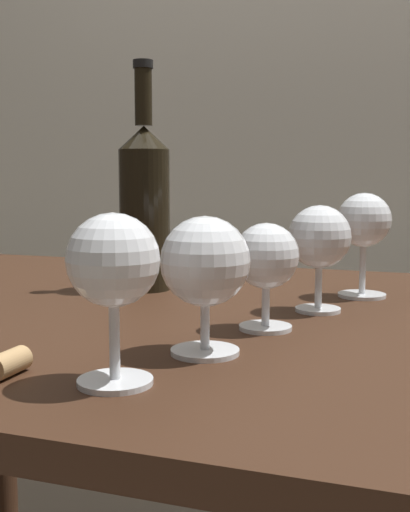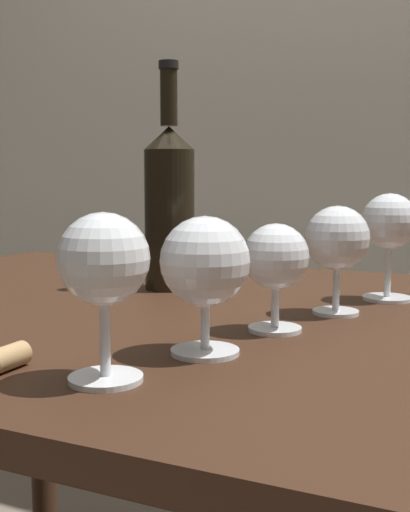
% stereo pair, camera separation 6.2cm
% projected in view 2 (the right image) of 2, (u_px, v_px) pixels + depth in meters
% --- Properties ---
extents(dining_table, '(1.50, 0.86, 0.74)m').
position_uv_depth(dining_table, '(290.00, 383.00, 0.81)').
color(dining_table, '#382114').
rests_on(dining_table, ground_plane).
extents(wine_glass_pinot, '(0.08, 0.08, 0.14)m').
position_uv_depth(wine_glass_pinot, '(104.00, 263.00, 0.54)').
color(wine_glass_pinot, white).
rests_on(wine_glass_pinot, dining_table).
extents(wine_glass_white, '(0.09, 0.09, 0.13)m').
position_uv_depth(wine_glass_white, '(205.00, 262.00, 0.63)').
color(wine_glass_white, white).
rests_on(wine_glass_white, dining_table).
extents(wine_glass_cabernet, '(0.07, 0.07, 0.12)m').
position_uv_depth(wine_glass_cabernet, '(276.00, 259.00, 0.72)').
color(wine_glass_cabernet, white).
rests_on(wine_glass_cabernet, dining_table).
extents(wine_glass_amber, '(0.08, 0.08, 0.14)m').
position_uv_depth(wine_glass_amber, '(337.00, 240.00, 0.81)').
color(wine_glass_amber, white).
rests_on(wine_glass_amber, dining_table).
extents(wine_glass_chardonnay, '(0.08, 0.08, 0.15)m').
position_uv_depth(wine_glass_chardonnay, '(389.00, 224.00, 0.90)').
color(wine_glass_chardonnay, white).
rests_on(wine_glass_chardonnay, dining_table).
extents(wine_bottle, '(0.08, 0.08, 0.34)m').
position_uv_depth(wine_bottle, '(170.00, 203.00, 0.99)').
color(wine_bottle, black).
rests_on(wine_bottle, dining_table).
extents(cork, '(0.02, 0.04, 0.02)m').
position_uv_depth(cork, '(7.00, 358.00, 0.58)').
color(cork, tan).
rests_on(cork, dining_table).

